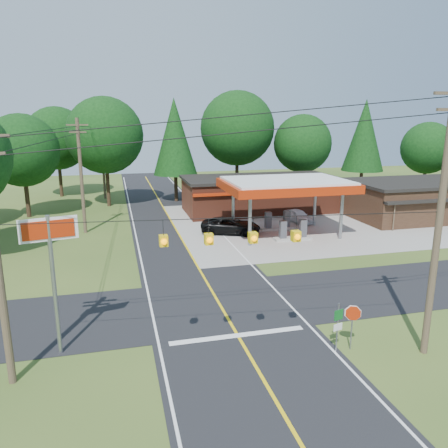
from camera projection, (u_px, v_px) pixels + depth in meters
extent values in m
plane|color=#35511C|center=(220.00, 305.00, 23.93)|extent=(120.00, 120.00, 0.00)
cube|color=black|center=(220.00, 305.00, 23.93)|extent=(8.00, 120.00, 0.02)
cube|color=black|center=(220.00, 305.00, 23.93)|extent=(70.00, 7.00, 0.02)
cube|color=yellow|center=(220.00, 305.00, 23.93)|extent=(0.15, 110.00, 0.00)
cylinder|color=gray|center=(250.00, 220.00, 34.51)|extent=(0.28, 0.28, 4.20)
cylinder|color=gray|center=(233.00, 208.00, 39.22)|extent=(0.28, 0.28, 4.20)
cylinder|color=gray|center=(341.00, 215.00, 36.41)|extent=(0.28, 0.28, 4.20)
cylinder|color=gray|center=(315.00, 204.00, 41.12)|extent=(0.28, 0.28, 4.20)
cube|color=#AA2509|center=(286.00, 186.00, 37.28)|extent=(10.60, 7.40, 0.70)
cube|color=white|center=(286.00, 181.00, 37.19)|extent=(10.00, 7.00, 0.25)
cube|color=#9E9B93|center=(293.00, 239.00, 36.59)|extent=(3.20, 0.90, 0.22)
cube|color=#3F3F44|center=(283.00, 230.00, 36.18)|extent=(0.55, 0.45, 1.50)
cube|color=#3F3F44|center=(303.00, 228.00, 36.61)|extent=(0.55, 0.45, 1.50)
cube|color=#9E9B93|center=(277.00, 228.00, 39.98)|extent=(3.20, 0.90, 0.22)
cube|color=#3F3F44|center=(268.00, 220.00, 39.57)|extent=(0.55, 0.45, 1.50)
cube|color=#3F3F44|center=(287.00, 219.00, 40.00)|extent=(0.55, 0.45, 1.50)
cube|color=maroon|center=(259.00, 195.00, 47.55)|extent=(16.00, 7.00, 3.50)
cube|color=black|center=(260.00, 178.00, 47.10)|extent=(16.40, 7.40, 0.30)
cube|color=#AA2509|center=(271.00, 192.00, 43.94)|extent=(16.00, 0.50, 0.25)
cube|color=#331F15|center=(446.00, 199.00, 45.23)|extent=(20.00, 8.00, 3.50)
cube|color=black|center=(448.00, 181.00, 44.78)|extent=(20.40, 8.40, 0.30)
cylinder|color=#473828|center=(439.00, 225.00, 17.75)|extent=(0.30, 0.30, 11.50)
cylinder|color=#473828|center=(81.00, 177.00, 37.80)|extent=(0.30, 0.30, 10.00)
cube|color=#473828|center=(77.00, 125.00, 36.76)|extent=(1.80, 0.12, 0.12)
cube|color=#473828|center=(78.00, 132.00, 36.90)|extent=(1.40, 0.12, 0.12)
cylinder|color=#473828|center=(103.00, 161.00, 54.23)|extent=(0.30, 0.30, 9.50)
cube|color=#DEB30B|center=(164.00, 241.00, 16.42)|extent=(0.32, 0.32, 0.42)
cube|color=#DEB30B|center=(209.00, 239.00, 16.63)|extent=(0.32, 0.32, 0.42)
cube|color=#DEB30B|center=(253.00, 237.00, 16.85)|extent=(0.32, 0.32, 0.42)
cube|color=#DEB30B|center=(296.00, 236.00, 17.06)|extent=(0.32, 0.32, 0.42)
cylinder|color=#332316|center=(27.00, 198.00, 44.63)|extent=(0.44, 0.44, 3.96)
sphere|color=black|center=(22.00, 150.00, 43.48)|extent=(7.26, 7.26, 7.26)
cylinder|color=#332316|center=(108.00, 186.00, 50.21)|extent=(0.44, 0.44, 4.68)
sphere|color=black|center=(105.00, 135.00, 48.85)|extent=(8.58, 8.58, 8.58)
cylinder|color=#332316|center=(176.00, 184.00, 53.09)|extent=(0.44, 0.44, 4.32)
cone|color=black|center=(175.00, 137.00, 51.75)|extent=(5.28, 5.28, 9.00)
cylinder|color=#332316|center=(237.00, 178.00, 55.85)|extent=(0.44, 0.44, 5.04)
sphere|color=black|center=(237.00, 128.00, 54.38)|extent=(9.24, 9.24, 9.24)
cylinder|color=#332316|center=(301.00, 182.00, 55.99)|extent=(0.44, 0.44, 3.96)
sphere|color=black|center=(303.00, 144.00, 54.84)|extent=(7.26, 7.26, 7.26)
cylinder|color=#332316|center=(361.00, 179.00, 56.91)|extent=(0.44, 0.44, 4.32)
cone|color=black|center=(364.00, 135.00, 55.57)|extent=(5.28, 5.28, 9.00)
cylinder|color=#332316|center=(424.00, 182.00, 57.01)|extent=(0.44, 0.44, 3.60)
sphere|color=black|center=(427.00, 148.00, 55.96)|extent=(6.60, 6.60, 6.60)
cylinder|color=#332316|center=(61.00, 180.00, 56.36)|extent=(0.44, 0.44, 4.32)
sphere|color=black|center=(57.00, 138.00, 55.11)|extent=(7.92, 7.92, 7.92)
imported|color=black|center=(231.00, 226.00, 38.49)|extent=(6.79, 6.79, 1.44)
imported|color=white|center=(298.00, 216.00, 42.64)|extent=(4.21, 4.21, 1.27)
cylinder|color=gray|center=(54.00, 287.00, 18.31)|extent=(0.18, 0.18, 6.17)
cube|color=white|center=(49.00, 229.00, 17.72)|extent=(2.26, 0.58, 0.97)
cube|color=#AA2509|center=(48.00, 230.00, 17.67)|extent=(1.98, 0.50, 0.75)
cylinder|color=gray|center=(352.00, 328.00, 19.11)|extent=(0.07, 0.07, 2.05)
cylinder|color=gray|center=(337.00, 328.00, 18.91)|extent=(0.06, 0.06, 2.29)
cube|color=#0C591E|center=(339.00, 315.00, 18.73)|extent=(0.46, 0.14, 0.47)
cube|color=white|center=(338.00, 327.00, 18.86)|extent=(0.46, 0.14, 0.31)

